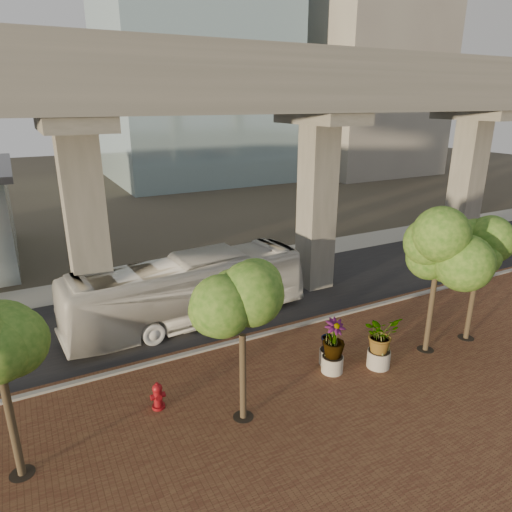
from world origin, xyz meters
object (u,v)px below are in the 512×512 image
fire_hydrant (158,396)px  planter_front (381,336)px  transit_bus (189,291)px  parked_car (482,228)px

fire_hydrant → planter_front: 8.69m
transit_bus → planter_front: size_ratio=5.26×
transit_bus → parked_car: (25.21, 3.09, -0.86)m
parked_car → fire_hydrant: size_ratio=4.66×
transit_bus → planter_front: 9.00m
transit_bus → parked_car: 25.41m
fire_hydrant → parked_car: bearing=17.2°
parked_car → planter_front: 22.48m
parked_car → planter_front: (-19.93, -10.38, 0.64)m
transit_bus → parked_car: transit_bus is taller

